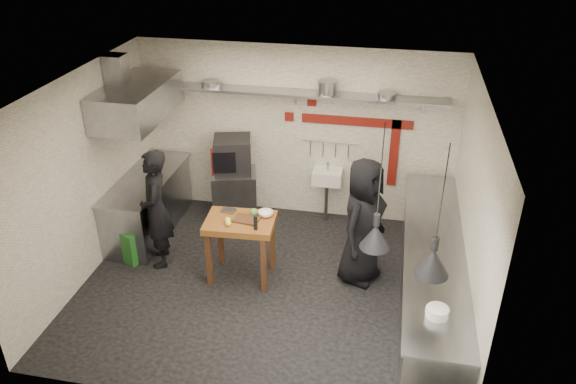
% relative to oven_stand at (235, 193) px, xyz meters
% --- Properties ---
extents(floor, '(5.00, 5.00, 0.00)m').
position_rel_oven_stand_xyz_m(floor, '(0.95, -1.77, -0.40)').
color(floor, black).
rests_on(floor, ground).
extents(ceiling, '(5.00, 5.00, 0.00)m').
position_rel_oven_stand_xyz_m(ceiling, '(0.95, -1.77, 2.40)').
color(ceiling, beige).
rests_on(ceiling, floor).
extents(wall_back, '(5.00, 0.04, 2.80)m').
position_rel_oven_stand_xyz_m(wall_back, '(0.95, 0.33, 1.00)').
color(wall_back, white).
rests_on(wall_back, floor).
extents(wall_front, '(5.00, 0.04, 2.80)m').
position_rel_oven_stand_xyz_m(wall_front, '(0.95, -3.87, 1.00)').
color(wall_front, white).
rests_on(wall_front, floor).
extents(wall_left, '(0.04, 4.20, 2.80)m').
position_rel_oven_stand_xyz_m(wall_left, '(-1.55, -1.77, 1.00)').
color(wall_left, white).
rests_on(wall_left, floor).
extents(wall_right, '(0.04, 4.20, 2.80)m').
position_rel_oven_stand_xyz_m(wall_right, '(3.45, -1.77, 1.00)').
color(wall_right, white).
rests_on(wall_right, floor).
extents(red_band_horiz, '(1.70, 0.02, 0.14)m').
position_rel_oven_stand_xyz_m(red_band_horiz, '(1.90, 0.31, 1.28)').
color(red_band_horiz, maroon).
rests_on(red_band_horiz, wall_back).
extents(red_band_vert, '(0.14, 0.02, 1.10)m').
position_rel_oven_stand_xyz_m(red_band_vert, '(2.50, 0.31, 0.80)').
color(red_band_vert, maroon).
rests_on(red_band_vert, wall_back).
extents(red_tile_a, '(0.14, 0.02, 0.14)m').
position_rel_oven_stand_xyz_m(red_tile_a, '(1.20, 0.31, 1.55)').
color(red_tile_a, maroon).
rests_on(red_tile_a, wall_back).
extents(red_tile_b, '(0.14, 0.02, 0.14)m').
position_rel_oven_stand_xyz_m(red_tile_b, '(0.85, 0.31, 1.28)').
color(red_tile_b, maroon).
rests_on(red_tile_b, wall_back).
extents(back_shelf, '(4.60, 0.34, 0.04)m').
position_rel_oven_stand_xyz_m(back_shelf, '(0.95, 0.15, 1.72)').
color(back_shelf, gray).
rests_on(back_shelf, wall_back).
extents(shelf_bracket_left, '(0.04, 0.06, 0.24)m').
position_rel_oven_stand_xyz_m(shelf_bracket_left, '(-0.95, 0.30, 1.62)').
color(shelf_bracket_left, gray).
rests_on(shelf_bracket_left, wall_back).
extents(shelf_bracket_mid, '(0.04, 0.06, 0.24)m').
position_rel_oven_stand_xyz_m(shelf_bracket_mid, '(0.95, 0.30, 1.62)').
color(shelf_bracket_mid, gray).
rests_on(shelf_bracket_mid, wall_back).
extents(shelf_bracket_right, '(0.04, 0.06, 0.24)m').
position_rel_oven_stand_xyz_m(shelf_bracket_right, '(2.85, 0.30, 1.62)').
color(shelf_bracket_right, gray).
rests_on(shelf_bracket_right, wall_back).
extents(pan_far_left, '(0.35, 0.35, 0.09)m').
position_rel_oven_stand_xyz_m(pan_far_left, '(-0.34, 0.15, 1.79)').
color(pan_far_left, gray).
rests_on(pan_far_left, back_shelf).
extents(pan_mid_left, '(0.31, 0.31, 0.07)m').
position_rel_oven_stand_xyz_m(pan_mid_left, '(-0.27, 0.15, 1.78)').
color(pan_mid_left, gray).
rests_on(pan_mid_left, back_shelf).
extents(stock_pot, '(0.32, 0.32, 0.20)m').
position_rel_oven_stand_xyz_m(stock_pot, '(1.45, 0.15, 1.84)').
color(stock_pot, gray).
rests_on(stock_pot, back_shelf).
extents(pan_right, '(0.27, 0.27, 0.08)m').
position_rel_oven_stand_xyz_m(pan_right, '(2.32, 0.15, 1.78)').
color(pan_right, gray).
rests_on(pan_right, back_shelf).
extents(oven_stand, '(0.85, 0.80, 0.80)m').
position_rel_oven_stand_xyz_m(oven_stand, '(0.00, 0.00, 0.00)').
color(oven_stand, gray).
rests_on(oven_stand, floor).
extents(combi_oven, '(0.69, 0.66, 0.58)m').
position_rel_oven_stand_xyz_m(combi_oven, '(-0.00, -0.01, 0.69)').
color(combi_oven, black).
rests_on(combi_oven, oven_stand).
extents(oven_door, '(0.45, 0.14, 0.46)m').
position_rel_oven_stand_xyz_m(oven_door, '(-0.04, -0.26, 0.69)').
color(oven_door, maroon).
rests_on(oven_door, combi_oven).
extents(oven_glass, '(0.34, 0.11, 0.34)m').
position_rel_oven_stand_xyz_m(oven_glass, '(-0.05, -0.31, 0.69)').
color(oven_glass, black).
rests_on(oven_glass, oven_door).
extents(hand_sink, '(0.46, 0.34, 0.22)m').
position_rel_oven_stand_xyz_m(hand_sink, '(1.50, 0.15, 0.38)').
color(hand_sink, white).
rests_on(hand_sink, wall_back).
extents(sink_tap, '(0.03, 0.03, 0.14)m').
position_rel_oven_stand_xyz_m(sink_tap, '(1.50, 0.15, 0.56)').
color(sink_tap, gray).
rests_on(sink_tap, hand_sink).
extents(sink_drain, '(0.06, 0.06, 0.66)m').
position_rel_oven_stand_xyz_m(sink_drain, '(1.50, 0.11, -0.06)').
color(sink_drain, gray).
rests_on(sink_drain, floor).
extents(utensil_rail, '(0.90, 0.02, 0.02)m').
position_rel_oven_stand_xyz_m(utensil_rail, '(1.50, 0.29, 0.92)').
color(utensil_rail, gray).
rests_on(utensil_rail, wall_back).
extents(counter_right, '(0.70, 3.80, 0.90)m').
position_rel_oven_stand_xyz_m(counter_right, '(3.10, -1.77, 0.05)').
color(counter_right, gray).
rests_on(counter_right, floor).
extents(counter_right_top, '(0.76, 3.90, 0.03)m').
position_rel_oven_stand_xyz_m(counter_right_top, '(3.10, -1.77, 0.52)').
color(counter_right_top, gray).
rests_on(counter_right_top, counter_right).
extents(plate_stack, '(0.30, 0.30, 0.11)m').
position_rel_oven_stand_xyz_m(plate_stack, '(3.07, -3.09, 0.59)').
color(plate_stack, white).
rests_on(plate_stack, counter_right_top).
extents(small_bowl_right, '(0.25, 0.25, 0.05)m').
position_rel_oven_stand_xyz_m(small_bowl_right, '(3.05, -3.03, 0.56)').
color(small_bowl_right, white).
rests_on(small_bowl_right, counter_right_top).
extents(counter_left, '(0.70, 1.90, 0.90)m').
position_rel_oven_stand_xyz_m(counter_left, '(-1.20, -0.72, 0.05)').
color(counter_left, gray).
rests_on(counter_left, floor).
extents(counter_left_top, '(0.76, 2.00, 0.03)m').
position_rel_oven_stand_xyz_m(counter_left_top, '(-1.20, -0.72, 0.52)').
color(counter_left_top, gray).
rests_on(counter_left_top, counter_left).
extents(extractor_hood, '(0.78, 1.60, 0.50)m').
position_rel_oven_stand_xyz_m(extractor_hood, '(-1.15, -0.72, 1.75)').
color(extractor_hood, gray).
rests_on(extractor_hood, ceiling).
extents(hood_duct, '(0.28, 0.28, 0.50)m').
position_rel_oven_stand_xyz_m(hood_duct, '(-1.40, -0.72, 2.15)').
color(hood_duct, gray).
rests_on(hood_duct, ceiling).
extents(green_bin, '(0.45, 0.45, 0.50)m').
position_rel_oven_stand_xyz_m(green_bin, '(-1.11, -1.53, -0.15)').
color(green_bin, '#206022').
rests_on(green_bin, floor).
extents(prep_table, '(0.96, 0.69, 0.92)m').
position_rel_oven_stand_xyz_m(prep_table, '(0.56, -1.62, 0.06)').
color(prep_table, brown).
rests_on(prep_table, floor).
extents(cutting_board, '(0.36, 0.28, 0.02)m').
position_rel_oven_stand_xyz_m(cutting_board, '(0.65, -1.61, 0.53)').
color(cutting_board, '#512F1B').
rests_on(cutting_board, prep_table).
extents(pepper_mill, '(0.06, 0.06, 0.20)m').
position_rel_oven_stand_xyz_m(pepper_mill, '(0.83, -1.81, 0.62)').
color(pepper_mill, black).
rests_on(pepper_mill, prep_table).
extents(lemon_a, '(0.09, 0.09, 0.08)m').
position_rel_oven_stand_xyz_m(lemon_a, '(0.42, -1.72, 0.56)').
color(lemon_a, yellow).
rests_on(lemon_a, prep_table).
extents(lemon_b, '(0.08, 0.08, 0.08)m').
position_rel_oven_stand_xyz_m(lemon_b, '(0.45, -1.79, 0.56)').
color(lemon_b, yellow).
rests_on(lemon_b, prep_table).
extents(veg_ball, '(0.12, 0.12, 0.10)m').
position_rel_oven_stand_xyz_m(veg_ball, '(0.71, -1.47, 0.57)').
color(veg_ball, '#568F41').
rests_on(veg_ball, prep_table).
extents(steel_tray, '(0.21, 0.16, 0.03)m').
position_rel_oven_stand_xyz_m(steel_tray, '(0.35, -1.44, 0.54)').
color(steel_tray, gray).
rests_on(steel_tray, prep_table).
extents(bowl, '(0.25, 0.25, 0.06)m').
position_rel_oven_stand_xyz_m(bowl, '(0.87, -1.45, 0.55)').
color(bowl, white).
rests_on(bowl, prep_table).
extents(heat_lamp_near, '(0.40, 0.40, 1.45)m').
position_rel_oven_stand_xyz_m(heat_lamp_near, '(2.37, -2.57, 1.67)').
color(heat_lamp_near, black).
rests_on(heat_lamp_near, ceiling).
extents(heat_lamp_far, '(0.36, 0.36, 1.45)m').
position_rel_oven_stand_xyz_m(heat_lamp_far, '(2.96, -2.95, 1.68)').
color(heat_lamp_far, black).
rests_on(heat_lamp_far, ceiling).
extents(chef_left, '(0.62, 0.74, 1.75)m').
position_rel_oven_stand_xyz_m(chef_left, '(-0.68, -1.51, 0.48)').
color(chef_left, black).
rests_on(chef_left, floor).
extents(chef_right, '(0.87, 1.03, 1.80)m').
position_rel_oven_stand_xyz_m(chef_right, '(2.17, -1.32, 0.50)').
color(chef_right, black).
rests_on(chef_right, floor).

